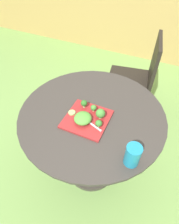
{
  "coord_description": "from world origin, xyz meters",
  "views": [
    {
      "loc": [
        0.34,
        -0.79,
        1.66
      ],
      "look_at": [
        -0.0,
        -0.03,
        0.79
      ],
      "focal_mm": 30.82,
      "sensor_mm": 36.0,
      "label": 1
    }
  ],
  "objects_px": {
    "drinking_glass": "(132,156)",
    "patio_chair": "(140,74)",
    "fork": "(90,123)",
    "salad_plate": "(87,119)"
  },
  "relations": [
    {
      "from": "drinking_glass",
      "to": "fork",
      "type": "bearing_deg",
      "value": 154.43
    },
    {
      "from": "drinking_glass",
      "to": "salad_plate",
      "type": "bearing_deg",
      "value": 152.68
    },
    {
      "from": "salad_plate",
      "to": "patio_chair",
      "type": "bearing_deg",
      "value": 81.29
    },
    {
      "from": "salad_plate",
      "to": "drinking_glass",
      "type": "bearing_deg",
      "value": -27.32
    },
    {
      "from": "patio_chair",
      "to": "salad_plate",
      "type": "bearing_deg",
      "value": -98.71
    },
    {
      "from": "drinking_glass",
      "to": "patio_chair",
      "type": "bearing_deg",
      "value": 99.7
    },
    {
      "from": "salad_plate",
      "to": "drinking_glass",
      "type": "xyz_separation_m",
      "value": [
        0.33,
        -0.17,
        0.05
      ]
    },
    {
      "from": "salad_plate",
      "to": "fork",
      "type": "relative_size",
      "value": 1.77
    },
    {
      "from": "patio_chair",
      "to": "fork",
      "type": "distance_m",
      "value": 1.0
    },
    {
      "from": "drinking_glass",
      "to": "fork",
      "type": "distance_m",
      "value": 0.33
    }
  ]
}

